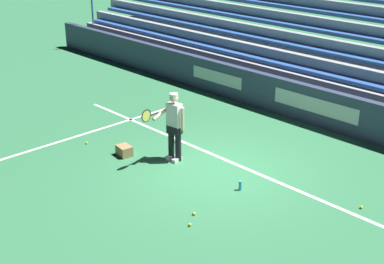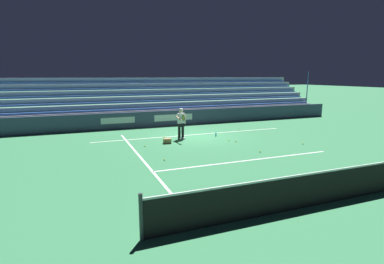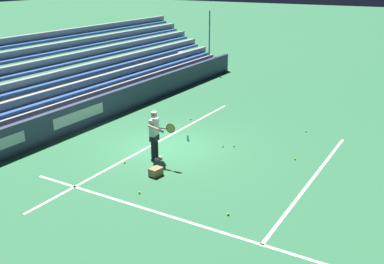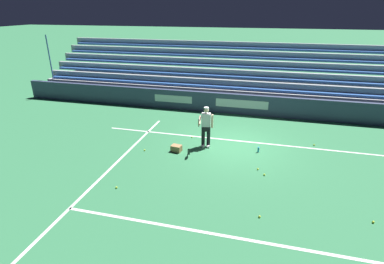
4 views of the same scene
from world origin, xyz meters
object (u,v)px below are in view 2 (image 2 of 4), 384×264
tennis_ball_stray_back (164,160)px  water_bottle (216,134)px  ball_box_cardboard (167,141)px  tennis_net (335,185)px  tennis_ball_far_right (164,137)px  tennis_ball_by_box (260,152)px  tennis_ball_on_baseline (236,141)px  tennis_player (181,123)px  tennis_ball_far_left (303,144)px  tennis_ball_toward_net (229,141)px  tennis_ball_near_player (239,130)px  tennis_ball_midcourt (145,146)px

tennis_ball_stray_back → water_bottle: (-4.29, -3.81, 0.08)m
ball_box_cardboard → tennis_net: (-2.21, 8.84, 0.36)m
tennis_ball_far_right → tennis_ball_by_box: bearing=123.2°
tennis_ball_by_box → water_bottle: (0.25, -4.14, 0.08)m
tennis_ball_on_baseline → water_bottle: (0.30, -1.80, 0.08)m
water_bottle → tennis_net: (1.00, 9.59, 0.38)m
tennis_ball_on_baseline → tennis_net: tennis_net is taller
tennis_player → tennis_net: tennis_player is taller
tennis_ball_stray_back → tennis_net: 6.66m
tennis_player → tennis_ball_far_right: 1.37m
tennis_net → tennis_player: bearing=-83.0°
tennis_ball_far_left → tennis_ball_by_box: same height
tennis_player → tennis_ball_toward_net: tennis_player is taller
tennis_ball_far_right → water_bottle: water_bottle is taller
ball_box_cardboard → tennis_ball_far_left: ball_box_cardboard is taller
tennis_ball_stray_back → water_bottle: water_bottle is taller
tennis_ball_toward_net → tennis_ball_near_player: bearing=-129.4°
ball_box_cardboard → tennis_ball_toward_net: ball_box_cardboard is taller
tennis_ball_stray_back → tennis_ball_midcourt: 2.78m
tennis_ball_on_baseline → ball_box_cardboard: bearing=-16.7°
tennis_ball_on_baseline → tennis_player: bearing=-36.0°
tennis_ball_midcourt → tennis_ball_on_baseline: bearing=170.9°
tennis_ball_stray_back → tennis_ball_by_box: (-4.53, 0.33, 0.00)m
tennis_ball_midcourt → water_bottle: bearing=-166.9°
ball_box_cardboard → tennis_player: bearing=-144.7°
tennis_ball_far_right → water_bottle: bearing=166.1°
ball_box_cardboard → water_bottle: 3.30m
tennis_player → tennis_ball_stray_back: tennis_player is taller
tennis_player → tennis_ball_midcourt: bearing=24.1°
tennis_ball_far_right → tennis_net: (-1.94, 10.31, 0.46)m
tennis_player → tennis_ball_near_player: 4.67m
ball_box_cardboard → water_bottle: size_ratio=1.82×
ball_box_cardboard → tennis_ball_on_baseline: ball_box_cardboard is taller
tennis_player → tennis_ball_stray_back: 4.44m
tennis_ball_near_player → tennis_net: bearing=73.2°
tennis_ball_far_right → tennis_ball_near_player: bearing=-174.6°
tennis_ball_toward_net → tennis_ball_midcourt: size_ratio=1.00×
tennis_ball_midcourt → ball_box_cardboard: bearing=-167.0°
tennis_ball_by_box → tennis_net: 5.60m
tennis_player → water_bottle: (-2.17, -0.01, -0.78)m
tennis_ball_by_box → tennis_ball_near_player: bearing=-110.6°
tennis_ball_far_left → tennis_net: size_ratio=0.01×
ball_box_cardboard → tennis_ball_far_left: 7.06m
tennis_net → tennis_ball_on_baseline: bearing=-99.5°
tennis_ball_far_right → tennis_ball_stray_back: 4.73m
tennis_ball_by_box → ball_box_cardboard: bearing=-44.5°
ball_box_cardboard → tennis_ball_far_left: bearing=156.1°
tennis_ball_far_right → tennis_ball_toward_net: (-3.00, 2.19, 0.00)m
tennis_player → tennis_ball_far_left: (-5.40, 3.60, -0.86)m
tennis_ball_by_box → water_bottle: bearing=-86.6°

